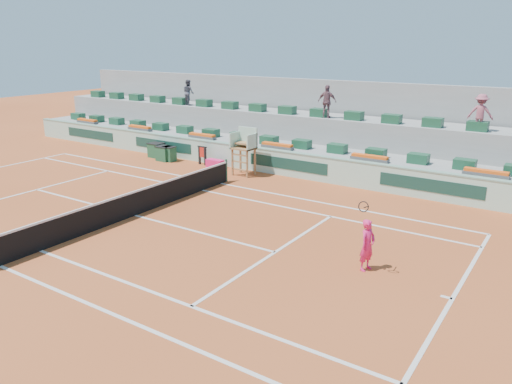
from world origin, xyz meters
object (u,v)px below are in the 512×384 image
Objects in this scene: umpire_chair at (245,145)px; player_bag at (215,164)px; drink_cooler_a at (169,154)px; tennis_player at (367,245)px.

player_bag is at bearing 171.26° from umpire_chair.
player_bag is 0.41× the size of umpire_chair.
umpire_chair is 2.86× the size of drink_cooler_a.
umpire_chair is (2.19, -0.34, 1.33)m from player_bag.
umpire_chair is 5.38m from drink_cooler_a.
tennis_player is (9.31, -7.08, -0.75)m from umpire_chair.
umpire_chair reaches higher than player_bag.
umpire_chair is 1.05× the size of tennis_player.
player_bag is at bearing 4.85° from drink_cooler_a.
player_bag is 13.69m from tennis_player.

